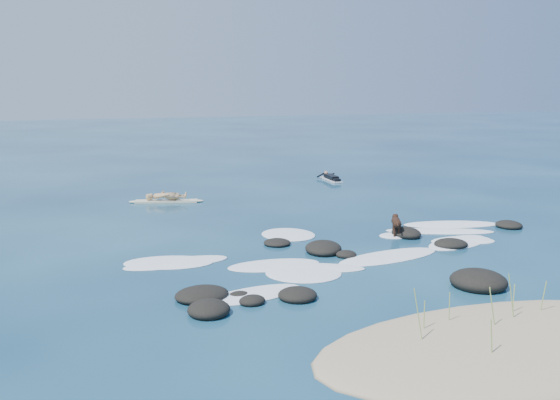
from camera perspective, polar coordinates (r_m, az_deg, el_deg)
name	(u,v)px	position (r m, az deg, el deg)	size (l,w,h in m)	color
ground	(346,247)	(20.46, 6.09, -4.27)	(160.00, 160.00, 0.00)	#0A2642
sand_dune	(519,345)	(13.90, 21.01, -12.24)	(9.00, 4.40, 0.60)	#9E8966
dune_grass	(509,311)	(14.05, 20.20, -9.47)	(4.47, 1.80, 1.17)	#809D4C
reef_rocks	(391,264)	(18.39, 10.09, -5.75)	(13.77, 7.35, 0.58)	black
breaking_foam	(342,252)	(19.77, 5.68, -4.76)	(14.28, 7.72, 0.12)	white
standing_surfer_rig	(166,186)	(28.21, -10.40, 1.27)	(3.28, 1.24, 1.88)	beige
paddling_surfer_rig	(331,178)	(34.29, 4.68, 2.03)	(1.08, 2.41, 0.42)	silver
dog	(396,222)	(21.98, 10.58, -2.02)	(0.61, 1.11, 0.75)	black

